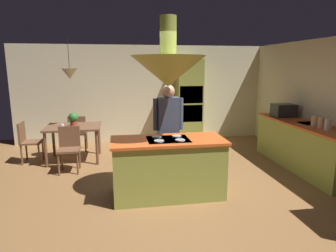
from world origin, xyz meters
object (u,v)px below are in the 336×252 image
object	(u,v)px
dining_table	(73,130)
canister_tea	(315,121)
chair_at_corner	(27,139)
potted_plant_on_table	(73,119)
microwave_on_counter	(284,110)
cup_on_table	(62,126)
canister_flour	(328,125)
canister_sugar	(321,123)
kitchen_island	(168,167)
chair_facing_island	(69,146)
chair_by_back_wall	(78,131)
oven_tower	(189,102)
person_at_island	(168,126)

from	to	relation	value
dining_table	canister_tea	xyz separation A→B (m)	(4.54, -1.59, 0.36)
chair_at_corner	potted_plant_on_table	size ratio (longest dim) A/B	2.90
canister_tea	microwave_on_counter	bearing A→B (deg)	90.00
dining_table	chair_at_corner	distance (m)	0.95
cup_on_table	canister_flour	xyz separation A→B (m)	(4.72, -1.73, 0.21)
dining_table	canister_sugar	xyz separation A→B (m)	(4.54, -1.77, 0.36)
cup_on_table	canister_sugar	xyz separation A→B (m)	(4.72, -1.55, 0.22)
canister_flour	kitchen_island	bearing A→B (deg)	-176.92
canister_sugar	chair_facing_island	bearing A→B (deg)	166.36
dining_table	cup_on_table	world-z (taller)	cup_on_table
cup_on_table	canister_tea	bearing A→B (deg)	-16.12
canister_sugar	microwave_on_counter	distance (m)	1.24
kitchen_island	chair_by_back_wall	xyz separation A→B (m)	(-1.70, 2.77, 0.04)
oven_tower	cup_on_table	world-z (taller)	oven_tower
dining_table	chair_facing_island	bearing A→B (deg)	-90.00
chair_by_back_wall	canister_flour	bearing A→B (deg)	150.09
dining_table	chair_facing_island	distance (m)	0.68
chair_facing_island	chair_at_corner	size ratio (longest dim) A/B	1.00
canister_flour	microwave_on_counter	bearing A→B (deg)	90.00
microwave_on_counter	chair_facing_island	bearing A→B (deg)	-178.21
microwave_on_counter	canister_tea	bearing A→B (deg)	-90.00
chair_by_back_wall	potted_plant_on_table	distance (m)	0.86
oven_tower	chair_by_back_wall	size ratio (longest dim) A/B	2.51
canister_tea	oven_tower	bearing A→B (deg)	122.51
person_at_island	cup_on_table	distance (m)	2.34
cup_on_table	canister_sugar	distance (m)	4.97
chair_by_back_wall	canister_sugar	distance (m)	5.18
oven_tower	cup_on_table	bearing A→B (deg)	-155.41
canister_sugar	canister_tea	xyz separation A→B (m)	(0.00, 0.18, -0.00)
kitchen_island	canister_sugar	world-z (taller)	canister_sugar
person_at_island	potted_plant_on_table	xyz separation A→B (m)	(-1.79, 1.36, -0.05)
canister_sugar	canister_tea	world-z (taller)	canister_sugar
chair_facing_island	chair_by_back_wall	xyz separation A→B (m)	(0.00, 1.33, 0.00)
oven_tower	dining_table	distance (m)	3.05
chair_facing_island	canister_flour	xyz separation A→B (m)	(4.54, -1.28, 0.51)
chair_by_back_wall	canister_tea	size ratio (longest dim) A/B	4.41
canister_tea	microwave_on_counter	size ratio (longest dim) A/B	0.43
oven_tower	canister_tea	distance (m)	3.24
chair_by_back_wall	cup_on_table	size ratio (longest dim) A/B	9.67
dining_table	kitchen_island	bearing A→B (deg)	-51.01
chair_at_corner	canister_flour	size ratio (longest dim) A/B	4.49
kitchen_island	canister_flour	world-z (taller)	canister_flour
canister_sugar	chair_at_corner	bearing A→B (deg)	162.13
dining_table	canister_tea	size ratio (longest dim) A/B	5.71
oven_tower	canister_tea	world-z (taller)	oven_tower
canister_flour	canister_tea	bearing A→B (deg)	90.00
kitchen_island	cup_on_table	size ratio (longest dim) A/B	19.40
chair_facing_island	cup_on_table	world-z (taller)	chair_facing_island
cup_on_table	canister_sugar	size ratio (longest dim) A/B	0.44
person_at_island	chair_by_back_wall	size ratio (longest dim) A/B	1.96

